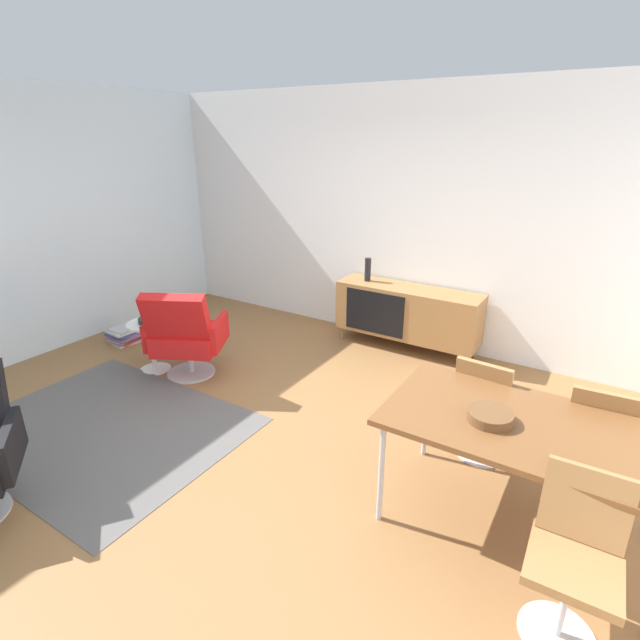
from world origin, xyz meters
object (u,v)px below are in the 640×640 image
object	(u,v)px
dining_chair_back_left	(485,404)
lounge_chair_red	(185,334)
sideboard	(407,312)
vase_cobalt	(368,270)
dining_table	(527,430)
wooden_bowl_on_table	(490,416)
dining_chair_back_right	(596,435)
fruit_bowl	(148,319)
dining_chair_front_right	(576,554)
magazine_stack	(127,334)
side_table_round	(151,341)

from	to	relation	value
dining_chair_back_left	lounge_chair_red	world-z (taller)	lounge_chair_red
sideboard	vase_cobalt	size ratio (longest dim) A/B	6.04
vase_cobalt	dining_table	world-z (taller)	vase_cobalt
vase_cobalt	wooden_bowl_on_table	world-z (taller)	vase_cobalt
dining_table	dining_chair_back_right	xyz separation A→B (m)	(0.35, 0.56, -0.23)
dining_table	lounge_chair_red	bearing A→B (deg)	174.14
wooden_bowl_on_table	fruit_bowl	distance (m)	3.43
vase_cobalt	dining_table	distance (m)	3.02
dining_table	lounge_chair_red	world-z (taller)	lounge_chair_red
vase_cobalt	wooden_bowl_on_table	distance (m)	2.94
wooden_bowl_on_table	fruit_bowl	size ratio (longest dim) A/B	1.30
dining_chair_front_right	magazine_stack	bearing A→B (deg)	166.86
dining_chair_back_right	vase_cobalt	bearing A→B (deg)	147.40
dining_chair_back_right	side_table_round	size ratio (longest dim) A/B	1.65
dining_table	wooden_bowl_on_table	world-z (taller)	wooden_bowl_on_table
vase_cobalt	dining_chair_back_left	distance (m)	2.40
sideboard	dining_chair_back_right	xyz separation A→B (m)	(1.97, -1.58, 0.03)
wooden_bowl_on_table	lounge_chair_red	size ratio (longest dim) A/B	0.27
dining_chair_back_left	side_table_round	bearing A→B (deg)	-174.56
dining_table	wooden_bowl_on_table	distance (m)	0.23
vase_cobalt	lounge_chair_red	distance (m)	2.14
dining_table	dining_chair_back_left	size ratio (longest dim) A/B	1.87
wooden_bowl_on_table	vase_cobalt	bearing A→B (deg)	130.86
vase_cobalt	fruit_bowl	xyz separation A→B (m)	(-1.48, -1.89, -0.29)
dining_chair_front_right	dining_table	bearing A→B (deg)	121.95
dining_chair_front_right	magazine_stack	distance (m)	4.96
sideboard	wooden_bowl_on_table	xyz separation A→B (m)	(1.42, -2.22, 0.33)
vase_cobalt	dining_chair_back_right	xyz separation A→B (m)	(2.48, -1.58, -0.38)
dining_chair_front_right	lounge_chair_red	world-z (taller)	lounge_chair_red
dining_table	dining_chair_back_left	xyz separation A→B (m)	(-0.35, 0.56, -0.23)
dining_table	vase_cobalt	bearing A→B (deg)	134.72
dining_table	magazine_stack	distance (m)	4.54
dining_chair_back_right	wooden_bowl_on_table	bearing A→B (deg)	-130.68
dining_chair_front_right	fruit_bowl	size ratio (longest dim) A/B	4.28
dining_chair_back_right	dining_chair_front_right	bearing A→B (deg)	-90.28
dining_chair_back_right	dining_chair_front_right	xyz separation A→B (m)	(-0.01, -1.12, 0.00)
sideboard	dining_chair_back_right	world-z (taller)	dining_chair_back_right
sideboard	lounge_chair_red	world-z (taller)	lounge_chair_red
dining_chair_back_left	lounge_chair_red	distance (m)	2.84
lounge_chair_red	dining_table	bearing A→B (deg)	-5.86
dining_table	sideboard	bearing A→B (deg)	126.99
dining_chair_back_left	dining_table	bearing A→B (deg)	-57.64
fruit_bowl	magazine_stack	size ratio (longest dim) A/B	0.49
sideboard	wooden_bowl_on_table	world-z (taller)	wooden_bowl_on_table
magazine_stack	wooden_bowl_on_table	bearing A→B (deg)	-8.62
magazine_stack	fruit_bowl	bearing A→B (deg)	-20.09
sideboard	side_table_round	bearing A→B (deg)	-136.52
dining_chair_back_left	magazine_stack	xyz separation A→B (m)	(-4.11, 0.01, -0.38)
lounge_chair_red	vase_cobalt	bearing A→B (deg)	59.62
wooden_bowl_on_table	dining_chair_front_right	bearing A→B (deg)	-41.13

